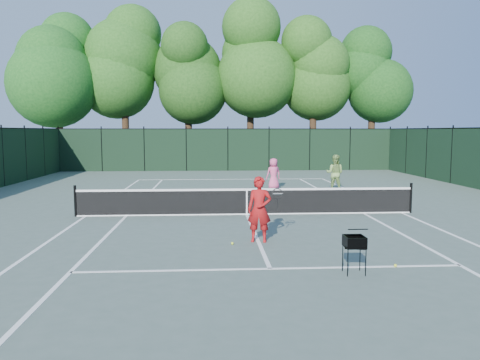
{
  "coord_description": "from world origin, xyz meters",
  "views": [
    {
      "loc": [
        -1.22,
        -15.9,
        2.88
      ],
      "look_at": [
        -0.17,
        1.0,
        1.1
      ],
      "focal_mm": 35.0,
      "sensor_mm": 36.0,
      "label": 1
    }
  ],
  "objects": [
    {
      "name": "player_pink",
      "position": [
        1.86,
        6.98,
        0.77
      ],
      "size": [
        0.87,
        0.71,
        1.54
      ],
      "rotation": [
        0.0,
        0.0,
        3.47
      ],
      "color": "#DE4E82",
      "rests_on": "ground"
    },
    {
      "name": "loose_ball_midcourt",
      "position": [
        -0.69,
        -4.26,
        0.03
      ],
      "size": [
        0.07,
        0.07,
        0.07
      ],
      "primitive_type": "sphere",
      "color": "#CEEB30",
      "rests_on": "ground"
    },
    {
      "name": "fence_far",
      "position": [
        0.0,
        18.0,
        1.5
      ],
      "size": [
        24.0,
        0.05,
        3.0
      ],
      "primitive_type": "cube",
      "color": "black",
      "rests_on": "ground"
    },
    {
      "name": "tree_3",
      "position": [
        2.0,
        22.3,
        9.01
      ],
      "size": [
        7.0,
        7.0,
        14.45
      ],
      "color": "black",
      "rests_on": "ground"
    },
    {
      "name": "tree_4",
      "position": [
        7.0,
        21.6,
        8.14
      ],
      "size": [
        6.2,
        6.2,
        12.97
      ],
      "color": "black",
      "rests_on": "ground"
    },
    {
      "name": "tree_5",
      "position": [
        12.0,
        22.1,
        7.71
      ],
      "size": [
        5.8,
        5.8,
        12.23
      ],
      "color": "black",
      "rests_on": "ground"
    },
    {
      "name": "sideline_doubles_left",
      "position": [
        -5.49,
        0.0,
        0.0
      ],
      "size": [
        0.1,
        23.77,
        0.01
      ],
      "primitive_type": "cube",
      "color": "white",
      "rests_on": "ground"
    },
    {
      "name": "sideline_singles_left",
      "position": [
        -4.12,
        0.0,
        0.0
      ],
      "size": [
        0.1,
        23.77,
        0.01
      ],
      "primitive_type": "cube",
      "color": "white",
      "rests_on": "ground"
    },
    {
      "name": "service_line_far",
      "position": [
        0.0,
        6.4,
        0.0
      ],
      "size": [
        8.23,
        0.1,
        0.01
      ],
      "primitive_type": "cube",
      "color": "white",
      "rests_on": "ground"
    },
    {
      "name": "tree_2",
      "position": [
        -3.0,
        21.8,
        7.73
      ],
      "size": [
        6.0,
        6.0,
        12.4
      ],
      "color": "black",
      "rests_on": "ground"
    },
    {
      "name": "tennis_net",
      "position": [
        0.0,
        0.0,
        0.48
      ],
      "size": [
        11.69,
        0.09,
        1.06
      ],
      "color": "black",
      "rests_on": "ground"
    },
    {
      "name": "coach",
      "position": [
        0.03,
        -3.97,
        0.86
      ],
      "size": [
        1.0,
        0.57,
        1.71
      ],
      "rotation": [
        0.0,
        0.0,
        -0.18
      ],
      "color": "#A21214",
      "rests_on": "ground"
    },
    {
      "name": "sideline_doubles_right",
      "position": [
        5.49,
        0.0,
        0.0
      ],
      "size": [
        0.1,
        23.77,
        0.01
      ],
      "primitive_type": "cube",
      "color": "white",
      "rests_on": "ground"
    },
    {
      "name": "ball_hopper",
      "position": [
        1.66,
        -6.83,
        0.65
      ],
      "size": [
        0.48,
        0.48,
        0.77
      ],
      "rotation": [
        0.0,
        0.0,
        -0.22
      ],
      "color": "black",
      "rests_on": "ground"
    },
    {
      "name": "ground",
      "position": [
        0.0,
        0.0,
        0.0
      ],
      "size": [
        90.0,
        90.0,
        0.0
      ],
      "primitive_type": "plane",
      "color": "#4A5A50",
      "rests_on": "ground"
    },
    {
      "name": "loose_ball_near_cart",
      "position": [
        2.68,
        -6.44,
        0.03
      ],
      "size": [
        0.07,
        0.07,
        0.07
      ],
      "primitive_type": "sphere",
      "color": "yellow",
      "rests_on": "ground"
    },
    {
      "name": "tree_1",
      "position": [
        -8.0,
        22.0,
        8.69
      ],
      "size": [
        6.8,
        6.8,
        13.98
      ],
      "color": "black",
      "rests_on": "ground"
    },
    {
      "name": "sideline_singles_right",
      "position": [
        4.12,
        0.0,
        0.0
      ],
      "size": [
        0.1,
        23.77,
        0.01
      ],
      "primitive_type": "cube",
      "color": "white",
      "rests_on": "ground"
    },
    {
      "name": "service_line_near",
      "position": [
        0.0,
        -6.4,
        0.0
      ],
      "size": [
        8.23,
        0.1,
        0.01
      ],
      "primitive_type": "cube",
      "color": "white",
      "rests_on": "ground"
    },
    {
      "name": "baseline_far",
      "position": [
        0.0,
        11.88,
        0.0
      ],
      "size": [
        10.97,
        0.1,
        0.01
      ],
      "primitive_type": "cube",
      "color": "white",
      "rests_on": "ground"
    },
    {
      "name": "tree_0",
      "position": [
        -13.0,
        21.5,
        8.16
      ],
      "size": [
        6.4,
        6.4,
        13.14
      ],
      "color": "black",
      "rests_on": "ground"
    },
    {
      "name": "center_service_line",
      "position": [
        0.0,
        0.0,
        0.0
      ],
      "size": [
        0.1,
        12.8,
        0.01
      ],
      "primitive_type": "cube",
      "color": "white",
      "rests_on": "ground"
    },
    {
      "name": "player_green",
      "position": [
        4.66,
        5.93,
        0.88
      ],
      "size": [
        1.06,
        0.97,
        1.76
      ],
      "rotation": [
        0.0,
        0.0,
        2.69
      ],
      "color": "#80A653",
      "rests_on": "ground"
    }
  ]
}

